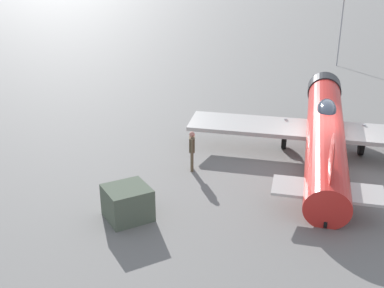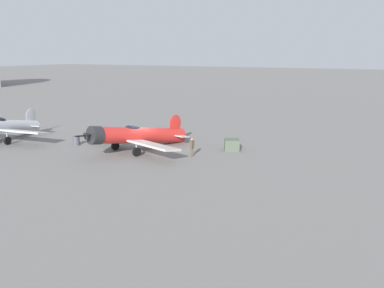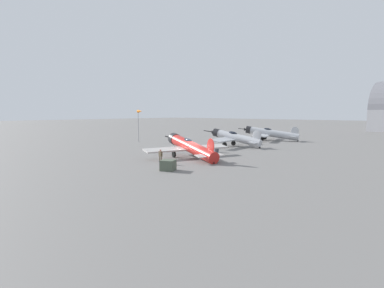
{
  "view_description": "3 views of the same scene",
  "coord_description": "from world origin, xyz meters",
  "views": [
    {
      "loc": [
        15.79,
        -6.37,
        7.01
      ],
      "look_at": [
        -0.05,
        -5.25,
        1.1
      ],
      "focal_mm": 40.92,
      "sensor_mm": 36.0,
      "label": 1
    },
    {
      "loc": [
        -30.29,
        -20.66,
        8.85
      ],
      "look_at": [
        -0.05,
        -5.25,
        1.1
      ],
      "focal_mm": 37.84,
      "sensor_mm": 36.0,
      "label": 2
    },
    {
      "loc": [
        25.18,
        -28.39,
        5.76
      ],
      "look_at": [
        -0.0,
        0.0,
        1.8
      ],
      "focal_mm": 28.76,
      "sensor_mm": 36.0,
      "label": 3
    }
  ],
  "objects": [
    {
      "name": "equipment_crate",
      "position": [
        3.51,
        -7.53,
        0.52
      ],
      "size": [
        1.76,
        1.76,
        1.04
      ],
      "rotation": [
        0.0,
        0.0,
        2.01
      ],
      "color": "#4C5647",
      "rests_on": "ground_plane"
    },
    {
      "name": "ground_plane",
      "position": [
        0.0,
        0.0,
        0.0
      ],
      "size": [
        400.0,
        400.0,
        0.0
      ],
      "primitive_type": "plane",
      "color": "slate"
    },
    {
      "name": "airplane_mid_apron",
      "position": [
        -3.35,
        14.46,
        1.54
      ],
      "size": [
        10.43,
        11.56,
        2.99
      ],
      "rotation": [
        0.0,
        0.0,
        3.24
      ],
      "color": "#B7BABF",
      "rests_on": "ground_plane"
    },
    {
      "name": "airplane_foreground",
      "position": [
        -0.49,
        0.16,
        1.41
      ],
      "size": [
        11.66,
        11.47,
        3.0
      ],
      "rotation": [
        0.0,
        0.0,
        2.82
      ],
      "color": "red",
      "rests_on": "ground_plane"
    },
    {
      "name": "ground_crew_mechanic",
      "position": [
        -0.05,
        -5.25,
        0.97
      ],
      "size": [
        0.62,
        0.25,
        1.6
      ],
      "rotation": [
        0.0,
        0.0,
        4.63
      ],
      "color": "brown",
      "rests_on": "ground_plane"
    },
    {
      "name": "airplane_far_line",
      "position": [
        -4.21,
        28.56,
        1.48
      ],
      "size": [
        11.85,
        11.37,
        2.99
      ],
      "rotation": [
        0.0,
        0.0,
        3.45
      ],
      "color": "#B7BABF",
      "rests_on": "ground_plane"
    },
    {
      "name": "windsock_mast",
      "position": [
        -21.06,
        8.83,
        5.67
      ],
      "size": [
        2.3,
        1.29,
        6.18
      ],
      "color": "gray",
      "rests_on": "ground_plane"
    },
    {
      "name": "fuel_drum",
      "position": [
        -1.27,
        6.75,
        0.43
      ],
      "size": [
        0.69,
        0.69,
        0.85
      ],
      "color": "#474C56",
      "rests_on": "ground_plane"
    }
  ]
}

